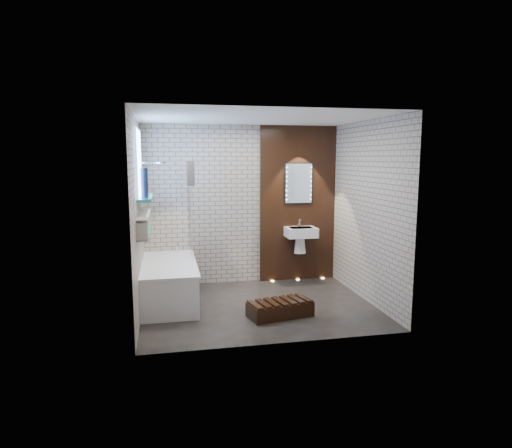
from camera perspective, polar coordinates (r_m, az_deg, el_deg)
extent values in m
plane|color=black|center=(6.38, 0.28, -10.47)|extent=(3.20, 3.20, 0.00)
cube|color=tan|center=(7.35, -1.80, 2.44)|extent=(3.20, 0.04, 2.60)
cube|color=tan|center=(4.83, 3.46, -0.71)|extent=(3.20, 0.04, 2.60)
cube|color=tan|center=(5.97, -14.93, 0.77)|extent=(0.04, 2.60, 2.60)
cube|color=tan|center=(6.60, 14.01, 1.51)|extent=(0.04, 2.60, 2.60)
plane|color=white|center=(6.06, 0.29, 13.48)|extent=(3.20, 3.20, 0.00)
cube|color=black|center=(7.54, 5.37, 2.56)|extent=(1.30, 0.06, 2.60)
cube|color=#7FADE0|center=(6.27, -14.86, 7.55)|extent=(0.03, 1.00, 0.90)
cube|color=teal|center=(6.29, -14.01, 3.28)|extent=(0.18, 1.00, 0.04)
cube|color=teal|center=(6.14, -14.13, -1.02)|extent=(0.14, 1.30, 0.03)
cube|color=#B2A899|center=(6.11, -14.20, 1.11)|extent=(0.14, 1.30, 0.03)
cube|color=#B2A899|center=(5.50, -14.45, -0.91)|extent=(0.14, 0.03, 0.26)
cube|color=#B2A899|center=(6.75, -13.94, 0.81)|extent=(0.14, 0.03, 0.26)
cube|color=white|center=(6.60, -11.10, -7.47)|extent=(0.75, 1.70, 0.55)
cube|color=white|center=(6.53, -11.17, -5.02)|extent=(0.79, 1.74, 0.03)
cylinder|color=silver|center=(7.23, -10.05, -3.08)|extent=(0.04, 0.04, 0.12)
cube|color=white|center=(6.85, -8.40, 1.75)|extent=(0.01, 0.78, 1.40)
cube|color=black|center=(6.64, -8.43, 6.47)|extent=(0.11, 0.28, 0.36)
cylinder|color=silver|center=(6.86, -12.18, 7.69)|extent=(0.18, 0.18, 0.02)
cube|color=white|center=(7.40, 5.80, -1.07)|extent=(0.50, 0.36, 0.16)
cone|color=white|center=(7.49, 5.66, -2.67)|extent=(0.20, 0.20, 0.28)
cylinder|color=silver|center=(7.48, 5.59, 0.19)|extent=(0.03, 0.03, 0.14)
cube|color=black|center=(7.48, 5.49, 5.20)|extent=(0.50, 0.02, 0.70)
cube|color=silver|center=(7.47, 5.51, 5.20)|extent=(0.45, 0.01, 0.65)
cube|color=black|center=(5.97, 3.10, -10.87)|extent=(0.90, 0.54, 0.19)
cylinder|color=maroon|center=(6.48, -14.02, 0.22)|extent=(0.06, 0.06, 0.14)
cylinder|color=maroon|center=(5.83, -14.28, -0.71)|extent=(0.06, 0.06, 0.13)
cylinder|color=#121B33|center=(5.93, -14.12, 5.09)|extent=(0.09, 0.09, 0.39)
cylinder|color=#FFD899|center=(7.60, 2.12, -7.31)|extent=(0.06, 0.06, 0.01)
cylinder|color=#FFD899|center=(7.72, 5.39, -7.10)|extent=(0.06, 0.06, 0.01)
cylinder|color=#FFD899|center=(7.86, 8.56, -6.87)|extent=(0.06, 0.06, 0.01)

